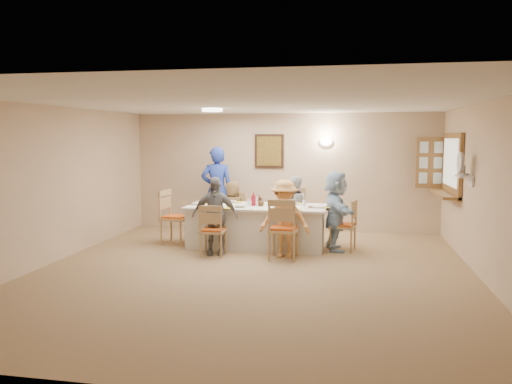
% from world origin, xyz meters
% --- Properties ---
extents(ground, '(7.00, 7.00, 0.00)m').
position_xyz_m(ground, '(0.00, 0.00, 0.00)').
color(ground, '#A37E53').
extents(room_walls, '(7.00, 7.00, 7.00)m').
position_xyz_m(room_walls, '(0.00, 0.00, 1.51)').
color(room_walls, '#C7A98E').
rests_on(room_walls, ground).
extents(wall_picture, '(0.62, 0.05, 0.72)m').
position_xyz_m(wall_picture, '(-0.30, 3.46, 1.70)').
color(wall_picture, '#402416').
rests_on(wall_picture, room_walls).
extents(wall_sconce, '(0.26, 0.09, 0.18)m').
position_xyz_m(wall_sconce, '(0.90, 3.44, 1.90)').
color(wall_sconce, white).
rests_on(wall_sconce, room_walls).
extents(ceiling_light, '(0.36, 0.36, 0.05)m').
position_xyz_m(ceiling_light, '(-1.00, 1.50, 2.47)').
color(ceiling_light, white).
rests_on(ceiling_light, room_walls).
extents(serving_hatch, '(0.06, 1.50, 1.15)m').
position_xyz_m(serving_hatch, '(3.21, 2.40, 1.50)').
color(serving_hatch, olive).
rests_on(serving_hatch, room_walls).
extents(hatch_sill, '(0.30, 1.50, 0.05)m').
position_xyz_m(hatch_sill, '(3.09, 2.40, 0.97)').
color(hatch_sill, olive).
rests_on(hatch_sill, room_walls).
extents(shutter_door, '(0.55, 0.04, 1.00)m').
position_xyz_m(shutter_door, '(2.95, 3.16, 1.50)').
color(shutter_door, olive).
rests_on(shutter_door, room_walls).
extents(fan_shelf, '(0.22, 0.36, 0.03)m').
position_xyz_m(fan_shelf, '(3.13, 1.05, 1.40)').
color(fan_shelf, white).
rests_on(fan_shelf, room_walls).
extents(desk_fan, '(0.30, 0.30, 0.28)m').
position_xyz_m(desk_fan, '(3.10, 1.05, 1.55)').
color(desk_fan, '#A5A5A8').
rests_on(desk_fan, fan_shelf).
extents(dining_table, '(2.51, 1.06, 0.76)m').
position_xyz_m(dining_table, '(-0.25, 1.75, 0.38)').
color(dining_table, silver).
rests_on(dining_table, ground).
extents(chair_back_left, '(0.43, 0.43, 0.89)m').
position_xyz_m(chair_back_left, '(-0.85, 2.55, 0.44)').
color(chair_back_left, tan).
rests_on(chair_back_left, ground).
extents(chair_back_right, '(0.51, 0.51, 1.01)m').
position_xyz_m(chair_back_right, '(0.35, 2.55, 0.50)').
color(chair_back_right, tan).
rests_on(chair_back_right, ground).
extents(chair_front_left, '(0.44, 0.44, 0.89)m').
position_xyz_m(chair_front_left, '(-0.85, 0.95, 0.44)').
color(chair_front_left, tan).
rests_on(chair_front_left, ground).
extents(chair_front_right, '(0.51, 0.51, 1.02)m').
position_xyz_m(chair_front_right, '(0.35, 0.95, 0.51)').
color(chair_front_right, tan).
rests_on(chair_front_right, ground).
extents(chair_left_end, '(0.55, 0.55, 1.02)m').
position_xyz_m(chair_left_end, '(-1.80, 1.75, 0.51)').
color(chair_left_end, tan).
rests_on(chair_left_end, ground).
extents(chair_right_end, '(0.51, 0.51, 0.92)m').
position_xyz_m(chair_right_end, '(1.30, 1.75, 0.46)').
color(chair_right_end, tan).
rests_on(chair_right_end, ground).
extents(diner_back_left, '(0.68, 0.56, 1.15)m').
position_xyz_m(diner_back_left, '(-0.85, 2.43, 0.57)').
color(diner_back_left, brown).
rests_on(diner_back_left, ground).
extents(diner_back_right, '(0.75, 0.66, 1.25)m').
position_xyz_m(diner_back_right, '(0.35, 2.43, 0.63)').
color(diner_back_right, '#B5B9BF').
rests_on(diner_back_right, ground).
extents(diner_front_left, '(0.87, 0.53, 1.33)m').
position_xyz_m(diner_front_left, '(-0.85, 1.07, 0.67)').
color(diner_front_left, gray).
rests_on(diner_front_left, ground).
extents(diner_front_right, '(0.87, 0.54, 1.30)m').
position_xyz_m(diner_front_right, '(0.35, 1.07, 0.65)').
color(diner_front_right, '#ECA257').
rests_on(diner_front_right, ground).
extents(diner_right_end, '(1.46, 0.91, 1.41)m').
position_xyz_m(diner_right_end, '(1.17, 1.75, 0.71)').
color(diner_right_end, '#AAC8E5').
rests_on(diner_right_end, ground).
extents(caregiver, '(0.82, 0.68, 1.80)m').
position_xyz_m(caregiver, '(-1.30, 2.90, 0.90)').
color(caregiver, '#233AA7').
rests_on(caregiver, ground).
extents(placemat_fl, '(0.38, 0.28, 0.01)m').
position_xyz_m(placemat_fl, '(-0.85, 1.33, 0.76)').
color(placemat_fl, '#472B19').
rests_on(placemat_fl, dining_table).
extents(plate_fl, '(0.23, 0.23, 0.01)m').
position_xyz_m(plate_fl, '(-0.85, 1.33, 0.77)').
color(plate_fl, white).
rests_on(plate_fl, dining_table).
extents(napkin_fl, '(0.14, 0.14, 0.01)m').
position_xyz_m(napkin_fl, '(-0.67, 1.28, 0.77)').
color(napkin_fl, yellow).
rests_on(napkin_fl, dining_table).
extents(placemat_fr, '(0.33, 0.24, 0.01)m').
position_xyz_m(placemat_fr, '(0.35, 1.33, 0.76)').
color(placemat_fr, '#472B19').
rests_on(placemat_fr, dining_table).
extents(plate_fr, '(0.26, 0.26, 0.02)m').
position_xyz_m(plate_fr, '(0.35, 1.33, 0.77)').
color(plate_fr, white).
rests_on(plate_fr, dining_table).
extents(napkin_fr, '(0.15, 0.15, 0.01)m').
position_xyz_m(napkin_fr, '(0.53, 1.28, 0.77)').
color(napkin_fr, yellow).
rests_on(napkin_fr, dining_table).
extents(placemat_bl, '(0.36, 0.26, 0.01)m').
position_xyz_m(placemat_bl, '(-0.85, 2.17, 0.76)').
color(placemat_bl, '#472B19').
rests_on(placemat_bl, dining_table).
extents(plate_bl, '(0.26, 0.26, 0.02)m').
position_xyz_m(plate_bl, '(-0.85, 2.17, 0.77)').
color(plate_bl, white).
rests_on(plate_bl, dining_table).
extents(napkin_bl, '(0.14, 0.14, 0.01)m').
position_xyz_m(napkin_bl, '(-0.67, 2.12, 0.77)').
color(napkin_bl, yellow).
rests_on(napkin_bl, dining_table).
extents(placemat_br, '(0.34, 0.26, 0.01)m').
position_xyz_m(placemat_br, '(0.35, 2.17, 0.76)').
color(placemat_br, '#472B19').
rests_on(placemat_br, dining_table).
extents(plate_br, '(0.25, 0.25, 0.02)m').
position_xyz_m(plate_br, '(0.35, 2.17, 0.77)').
color(plate_br, white).
rests_on(plate_br, dining_table).
extents(napkin_br, '(0.15, 0.15, 0.01)m').
position_xyz_m(napkin_br, '(0.53, 2.12, 0.77)').
color(napkin_br, yellow).
rests_on(napkin_br, dining_table).
extents(placemat_le, '(0.34, 0.25, 0.01)m').
position_xyz_m(placemat_le, '(-1.35, 1.75, 0.76)').
color(placemat_le, '#472B19').
rests_on(placemat_le, dining_table).
extents(plate_le, '(0.25, 0.25, 0.02)m').
position_xyz_m(plate_le, '(-1.35, 1.75, 0.77)').
color(plate_le, white).
rests_on(plate_le, dining_table).
extents(napkin_le, '(0.14, 0.14, 0.01)m').
position_xyz_m(napkin_le, '(-1.17, 1.70, 0.77)').
color(napkin_le, yellow).
rests_on(napkin_le, dining_table).
extents(placemat_re, '(0.37, 0.27, 0.01)m').
position_xyz_m(placemat_re, '(0.87, 1.75, 0.76)').
color(placemat_re, '#472B19').
rests_on(placemat_re, dining_table).
extents(plate_re, '(0.24, 0.24, 0.02)m').
position_xyz_m(plate_re, '(0.87, 1.75, 0.77)').
color(plate_re, white).
rests_on(plate_re, dining_table).
extents(napkin_re, '(0.15, 0.15, 0.01)m').
position_xyz_m(napkin_re, '(1.05, 1.70, 0.77)').
color(napkin_re, yellow).
rests_on(napkin_re, dining_table).
extents(teacup_a, '(0.17, 0.17, 0.08)m').
position_xyz_m(teacup_a, '(-1.04, 1.40, 0.80)').
color(teacup_a, white).
rests_on(teacup_a, dining_table).
extents(teacup_b, '(0.13, 0.13, 0.08)m').
position_xyz_m(teacup_b, '(0.12, 2.25, 0.80)').
color(teacup_b, white).
rests_on(teacup_b, dining_table).
extents(bowl_a, '(0.31, 0.31, 0.05)m').
position_xyz_m(bowl_a, '(-0.51, 1.50, 0.79)').
color(bowl_a, white).
rests_on(bowl_a, dining_table).
extents(bowl_b, '(0.35, 0.35, 0.07)m').
position_xyz_m(bowl_b, '(0.07, 2.00, 0.79)').
color(bowl_b, white).
rests_on(bowl_b, dining_table).
extents(condiment_ketchup, '(0.13, 0.13, 0.25)m').
position_xyz_m(condiment_ketchup, '(-0.31, 1.74, 0.89)').
color(condiment_ketchup, '#AE0E23').
rests_on(condiment_ketchup, dining_table).
extents(condiment_brown, '(0.09, 0.09, 0.19)m').
position_xyz_m(condiment_brown, '(-0.21, 1.81, 0.86)').
color(condiment_brown, '#472A13').
rests_on(condiment_brown, dining_table).
extents(condiment_malt, '(0.12, 0.12, 0.14)m').
position_xyz_m(condiment_malt, '(-0.16, 1.70, 0.83)').
color(condiment_malt, '#472A13').
rests_on(condiment_malt, dining_table).
extents(drinking_glass, '(0.07, 0.07, 0.11)m').
position_xyz_m(drinking_glass, '(-0.40, 1.80, 0.82)').
color(drinking_glass, silver).
rests_on(drinking_glass, dining_table).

